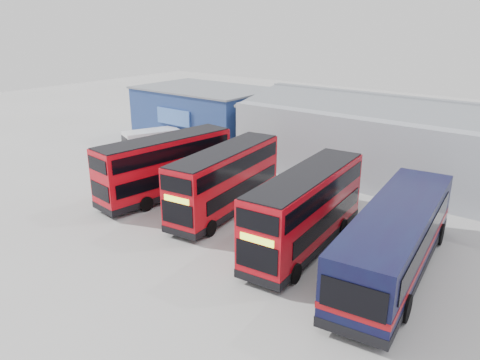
% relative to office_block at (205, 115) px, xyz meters
% --- Properties ---
extents(ground_plane, '(120.00, 120.00, 0.00)m').
position_rel_office_block_xyz_m(ground_plane, '(14.00, -17.99, -2.58)').
color(ground_plane, '#9B9B96').
rests_on(ground_plane, ground).
extents(office_block, '(12.30, 8.32, 5.12)m').
position_rel_office_block_xyz_m(office_block, '(0.00, 0.00, 0.00)').
color(office_block, navy).
rests_on(office_block, ground).
extents(maintenance_shed, '(30.50, 12.00, 5.89)m').
position_rel_office_block_xyz_m(maintenance_shed, '(22.00, 2.01, 0.02)').
color(maintenance_shed, '#9499A2').
rests_on(maintenance_shed, ground).
extents(double_decker_left, '(3.43, 9.80, 4.06)m').
position_rel_office_block_xyz_m(double_decker_left, '(7.92, -12.54, -0.56)').
color(double_decker_left, red).
rests_on(double_decker_left, ground).
extents(double_decker_centre, '(3.46, 9.63, 3.99)m').
position_rel_office_block_xyz_m(double_decker_centre, '(12.68, -12.13, -0.59)').
color(double_decker_centre, red).
rests_on(double_decker_centre, ground).
extents(double_decker_right, '(3.23, 9.89, 4.11)m').
position_rel_office_block_xyz_m(double_decker_right, '(18.91, -13.22, -0.53)').
color(double_decker_right, red).
rests_on(double_decker_right, ground).
extents(single_decker_blue, '(4.24, 12.46, 3.31)m').
position_rel_office_block_xyz_m(single_decker_blue, '(23.49, -12.90, -0.93)').
color(single_decker_blue, black).
rests_on(single_decker_blue, ground).
extents(panel_van, '(3.54, 5.09, 2.08)m').
position_rel_office_block_xyz_m(panel_van, '(-0.71, -6.16, -1.42)').
color(panel_van, silver).
rests_on(panel_van, ground).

